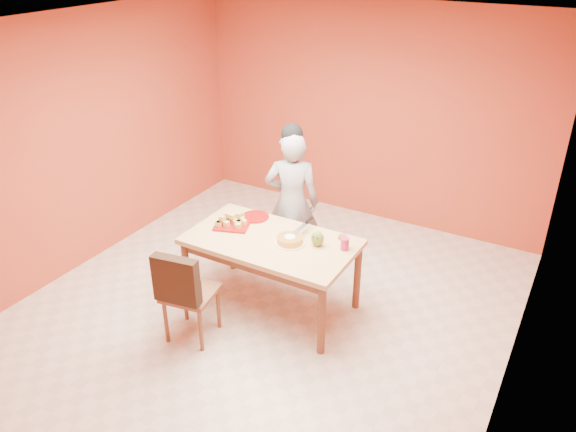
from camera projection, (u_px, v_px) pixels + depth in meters
The scene contains 17 objects.
floor at pixel (264, 311), 5.56m from camera, with size 5.00×5.00×0.00m, color beige.
ceiling at pixel (257, 27), 4.33m from camera, with size 5.00×5.00×0.00m, color silver.
wall_back at pixel (369, 114), 6.88m from camera, with size 4.50×4.50×0.00m, color #B04328.
wall_left at pixel (80, 144), 5.93m from camera, with size 5.00×5.00×0.00m, color #B04328.
wall_right at pixel (530, 251), 3.96m from camera, with size 5.00×5.00×0.00m, color #B04328.
dining_table at pixel (271, 248), 5.35m from camera, with size 1.60×0.90×0.76m.
dining_chair at pixel (189, 291), 5.01m from camera, with size 0.51×0.57×0.95m.
pastry_pile at pixel (233, 219), 5.53m from camera, with size 0.30×0.30×0.10m, color tan, non-canonical shape.
person at pixel (292, 203), 5.94m from camera, with size 0.58×0.38×1.58m, color gray.
pastry_platter at pixel (233, 224), 5.56m from camera, with size 0.33×0.33×0.02m, color maroon.
red_dinner_plate at pixel (255, 217), 5.70m from camera, with size 0.28×0.28×0.02m, color maroon.
white_cake_plate at pixel (290, 243), 5.24m from camera, with size 0.28×0.28×0.01m, color white.
sponge_cake at pixel (290, 240), 5.22m from camera, with size 0.25×0.25×0.06m, color gold.
cake_server at pixel (300, 229), 5.34m from camera, with size 0.05×0.26×0.01m, color silver.
egg_ornament at pixel (317, 238), 5.17m from camera, with size 0.12×0.10×0.16m, color olive.
magenta_glass at pixel (345, 244), 5.12m from camera, with size 0.08×0.08×0.11m, color #B51B5C.
checker_tin at pixel (343, 237), 5.31m from camera, with size 0.09×0.09×0.03m, color #351F0E.
Camera 1 is at (2.44, -3.81, 3.38)m, focal length 35.00 mm.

